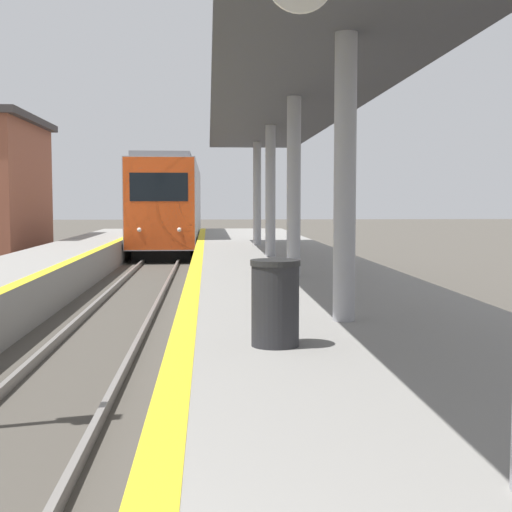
# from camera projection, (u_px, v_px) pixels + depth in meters

# --- Properties ---
(train) EXTENTS (2.88, 19.16, 4.56)m
(train) POSITION_uv_depth(u_px,v_px,m) (171.00, 205.00, 37.72)
(train) COLOR black
(train) RESTS_ON ground
(station_canopy) EXTENTS (3.37, 27.38, 3.87)m
(station_canopy) POSITION_uv_depth(u_px,v_px,m) (294.00, 99.00, 14.42)
(station_canopy) COLOR #99999E
(station_canopy) RESTS_ON platform_right
(trash_bin) EXTENTS (0.54, 0.54, 0.92)m
(trash_bin) POSITION_uv_depth(u_px,v_px,m) (275.00, 303.00, 7.61)
(trash_bin) COLOR #262628
(trash_bin) RESTS_ON platform_right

